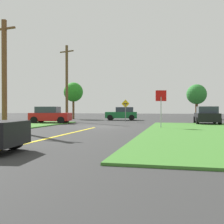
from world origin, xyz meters
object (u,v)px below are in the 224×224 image
object	(u,v)px
utility_pole_near	(4,74)
utility_pole_mid	(67,82)
car_on_crossroad	(207,115)
pine_tree_center	(197,94)
car_approaching_junction	(122,114)
parked_car_near_building	(50,115)
direction_sign	(125,108)
stop_sign	(161,101)
oak_tree_left	(73,92)

from	to	relation	value
utility_pole_near	utility_pole_mid	xyz separation A→B (m)	(-0.48, 11.84, 0.55)
car_on_crossroad	pine_tree_center	xyz separation A→B (m)	(0.14, 13.41, 2.61)
car_approaching_junction	car_on_crossroad	bearing A→B (deg)	135.91
parked_car_near_building	pine_tree_center	bearing A→B (deg)	38.54
parked_car_near_building	direction_sign	distance (m)	7.99
stop_sign	car_approaching_junction	world-z (taller)	stop_sign
car_approaching_junction	oak_tree_left	xyz separation A→B (m)	(-7.30, 2.20, 2.91)
stop_sign	car_on_crossroad	size ratio (longest dim) A/B	0.64
parked_car_near_building	car_approaching_junction	size ratio (longest dim) A/B	0.99
parked_car_near_building	pine_tree_center	world-z (taller)	pine_tree_center
parked_car_near_building	car_approaching_junction	world-z (taller)	same
car_approaching_junction	direction_sign	bearing A→B (deg)	98.02
parked_car_near_building	direction_sign	xyz separation A→B (m)	(6.66, 4.36, 0.69)
pine_tree_center	car_approaching_junction	bearing A→B (deg)	-145.38
car_approaching_junction	oak_tree_left	distance (m)	8.16
pine_tree_center	stop_sign	bearing A→B (deg)	-101.32
stop_sign	direction_sign	xyz separation A→B (m)	(-4.17, 8.80, -0.44)
car_on_crossroad	car_approaching_junction	bearing A→B (deg)	52.41
car_approaching_junction	utility_pole_near	xyz separation A→B (m)	(-4.68, -17.16, 2.94)
stop_sign	pine_tree_center	xyz separation A→B (m)	(3.96, 19.80, 1.47)
parked_car_near_building	utility_pole_mid	xyz separation A→B (m)	(0.27, 3.57, 3.49)
direction_sign	pine_tree_center	size ratio (longest dim) A/B	0.50
stop_sign	pine_tree_center	bearing A→B (deg)	-115.01
car_on_crossroad	direction_sign	size ratio (longest dim) A/B	1.78
direction_sign	parked_car_near_building	bearing A→B (deg)	-146.79
parked_car_near_building	utility_pole_near	distance (m)	8.81
direction_sign	oak_tree_left	world-z (taller)	oak_tree_left
utility_pole_near	utility_pole_mid	size ratio (longest dim) A/B	0.88
car_on_crossroad	utility_pole_near	distance (m)	17.49
car_approaching_junction	pine_tree_center	size ratio (longest dim) A/B	0.84
stop_sign	utility_pole_near	world-z (taller)	utility_pole_near
parked_car_near_building	oak_tree_left	size ratio (longest dim) A/B	0.79
direction_sign	car_on_crossroad	bearing A→B (deg)	-16.81
car_approaching_junction	pine_tree_center	distance (m)	11.66
car_approaching_junction	oak_tree_left	size ratio (longest dim) A/B	0.80
utility_pole_mid	stop_sign	bearing A→B (deg)	-37.23
parked_car_near_building	direction_sign	bearing A→B (deg)	25.68
stop_sign	parked_car_near_building	distance (m)	11.76
stop_sign	direction_sign	world-z (taller)	stop_sign
car_approaching_junction	direction_sign	xyz separation A→B (m)	(1.22, -4.54, 0.69)
oak_tree_left	stop_sign	bearing A→B (deg)	-50.76
stop_sign	utility_pole_near	size ratio (longest dim) A/B	0.38
direction_sign	car_approaching_junction	bearing A→B (deg)	105.08
car_on_crossroad	utility_pole_mid	bearing A→B (deg)	82.97
utility_pole_mid	oak_tree_left	world-z (taller)	utility_pole_mid
parked_car_near_building	car_approaching_junction	bearing A→B (deg)	51.05
utility_pole_mid	car_on_crossroad	bearing A→B (deg)	-6.47
pine_tree_center	utility_pole_mid	bearing A→B (deg)	-140.93
utility_pole_near	oak_tree_left	distance (m)	19.54
oak_tree_left	car_approaching_junction	bearing A→B (deg)	-16.77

